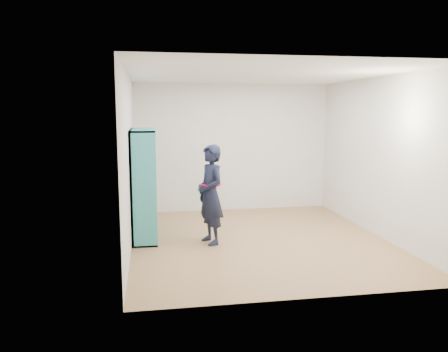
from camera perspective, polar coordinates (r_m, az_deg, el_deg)
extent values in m
plane|color=#997545|center=(7.10, 4.58, -8.31)|extent=(4.50, 4.50, 0.00)
plane|color=white|center=(6.82, 4.84, 13.11)|extent=(4.50, 4.50, 0.00)
cube|color=silver|center=(6.63, -12.29, 1.82)|extent=(0.02, 4.50, 2.60)
cube|color=silver|center=(7.58, 19.53, 2.34)|extent=(0.02, 4.50, 2.60)
cube|color=silver|center=(9.02, 1.16, 3.72)|extent=(4.00, 0.02, 2.60)
cube|color=silver|center=(4.71, 11.50, -0.79)|extent=(4.00, 0.02, 2.60)
cube|color=teal|center=(6.59, -10.46, -1.86)|extent=(0.38, 0.03, 1.76)
cube|color=teal|center=(7.87, -10.35, -0.20)|extent=(0.38, 0.03, 1.76)
cube|color=teal|center=(7.42, -10.22, -7.57)|extent=(0.38, 1.32, 0.03)
cube|color=teal|center=(7.14, -10.58, 5.92)|extent=(0.38, 1.32, 0.03)
cube|color=teal|center=(7.23, -11.81, -0.99)|extent=(0.03, 1.32, 1.76)
cube|color=teal|center=(7.02, -10.42, -1.23)|extent=(0.36, 0.03, 1.70)
cube|color=teal|center=(7.44, -10.38, -0.69)|extent=(0.36, 0.03, 1.70)
cube|color=teal|center=(7.31, -10.31, -4.25)|extent=(0.36, 1.26, 0.03)
cube|color=teal|center=(7.23, -10.40, -0.95)|extent=(0.36, 1.26, 0.03)
cube|color=teal|center=(7.17, -10.49, 2.41)|extent=(0.36, 1.26, 0.03)
cube|color=beige|center=(6.98, -10.08, -7.94)|extent=(0.24, 0.15, 0.09)
cube|color=black|center=(6.81, -10.10, -4.12)|extent=(0.20, 0.18, 0.22)
cube|color=maroon|center=(6.73, -10.19, -0.42)|extent=(0.20, 0.18, 0.26)
cube|color=silver|center=(6.74, -10.36, 2.41)|extent=(0.24, 0.15, 0.06)
cube|color=navy|center=(7.32, -9.99, -6.62)|extent=(0.20, 0.18, 0.23)
cube|color=brown|center=(7.21, -10.08, -3.22)|extent=(0.20, 0.18, 0.27)
cube|color=#BFB28C|center=(7.21, -10.23, -0.61)|extent=(0.24, 0.15, 0.06)
cube|color=#26594C|center=(7.09, -10.26, 3.69)|extent=(0.20, 0.18, 0.30)
cube|color=beige|center=(7.71, -9.99, -5.55)|extent=(0.20, 0.18, 0.30)
cube|color=black|center=(7.70, -10.13, -3.14)|extent=(0.24, 0.15, 0.09)
cube|color=maroon|center=(7.56, -10.15, 0.66)|extent=(0.20, 0.18, 0.29)
cube|color=silver|center=(7.51, -10.24, 4.04)|extent=(0.20, 0.18, 0.33)
imported|color=black|center=(6.74, -1.75, -2.44)|extent=(0.53, 0.65, 1.54)
torus|color=maroon|center=(6.71, -1.75, -1.12)|extent=(0.40, 0.40, 0.04)
cube|color=silver|center=(6.72, -3.17, -1.59)|extent=(0.06, 0.09, 0.14)
cube|color=black|center=(6.72, -3.17, -1.59)|extent=(0.06, 0.09, 0.13)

